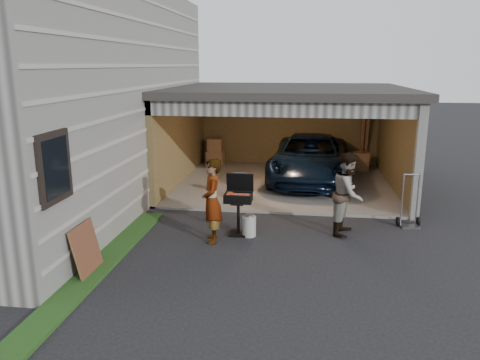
% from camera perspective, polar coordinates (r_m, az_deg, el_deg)
% --- Properties ---
extents(ground, '(80.00, 80.00, 0.00)m').
position_cam_1_polar(ground, '(8.22, -1.96, -11.51)').
color(ground, black).
rests_on(ground, ground).
extents(house, '(7.00, 11.00, 5.50)m').
position_cam_1_polar(house, '(13.47, -25.27, 9.30)').
color(house, '#474744').
rests_on(house, ground).
extents(groundcover_strip, '(0.50, 8.00, 0.06)m').
position_cam_1_polar(groundcover_strip, '(8.03, -19.70, -12.77)').
color(groundcover_strip, '#193814').
rests_on(groundcover_strip, ground).
extents(garage, '(6.80, 6.30, 2.90)m').
position_cam_1_polar(garage, '(14.21, 5.71, 7.13)').
color(garage, '#605E59').
rests_on(garage, ground).
extents(minivan, '(2.59, 5.07, 1.37)m').
position_cam_1_polar(minivan, '(14.49, 8.52, 2.44)').
color(minivan, black).
rests_on(minivan, ground).
extents(woman, '(0.55, 0.71, 1.73)m').
position_cam_1_polar(woman, '(9.41, -3.43, -2.55)').
color(woman, silver).
rests_on(woman, ground).
extents(man, '(0.88, 1.01, 1.76)m').
position_cam_1_polar(man, '(10.11, 13.07, -1.63)').
color(man, '#3E2418').
rests_on(man, ground).
extents(bbq_grill, '(0.58, 0.51, 1.29)m').
position_cam_1_polar(bbq_grill, '(9.83, -0.18, -2.41)').
color(bbq_grill, black).
rests_on(bbq_grill, ground).
extents(propane_tank, '(0.34, 0.34, 0.43)m').
position_cam_1_polar(propane_tank, '(9.89, 1.13, -5.65)').
color(propane_tank, '#ADADA9').
rests_on(propane_tank, ground).
extents(plywood_panel, '(0.22, 0.81, 0.89)m').
position_cam_1_polar(plywood_panel, '(8.50, -18.21, -8.08)').
color(plywood_panel, '#54281D').
rests_on(plywood_panel, ground).
extents(hand_truck, '(0.52, 0.41, 1.21)m').
position_cam_1_polar(hand_truck, '(11.11, 19.92, -4.20)').
color(hand_truck, slate).
rests_on(hand_truck, ground).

